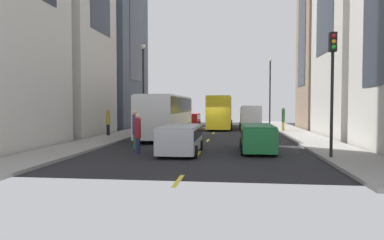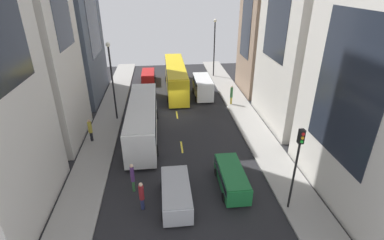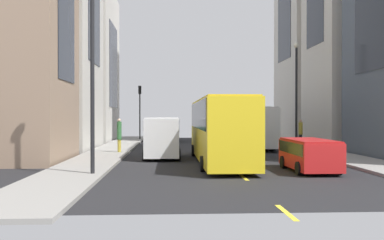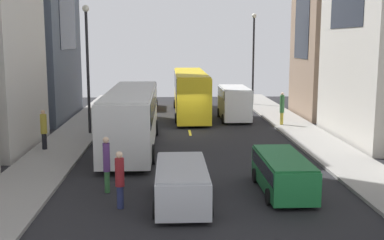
% 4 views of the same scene
% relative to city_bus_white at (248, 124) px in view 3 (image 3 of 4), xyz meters
% --- Properties ---
extents(ground_plane, '(42.07, 42.07, 0.00)m').
position_rel_city_bus_white_xyz_m(ground_plane, '(3.52, 4.41, -2.01)').
color(ground_plane, black).
extents(sidewalk_west, '(2.98, 44.00, 0.15)m').
position_rel_city_bus_white_xyz_m(sidewalk_west, '(-4.03, 4.41, -1.93)').
color(sidewalk_west, gray).
rests_on(sidewalk_west, ground).
extents(sidewalk_east, '(2.98, 44.00, 0.15)m').
position_rel_city_bus_white_xyz_m(sidewalk_east, '(11.06, 4.41, -1.93)').
color(sidewalk_east, gray).
rests_on(sidewalk_east, ground).
extents(lane_stripe_0, '(0.16, 2.00, 0.01)m').
position_rel_city_bus_white_xyz_m(lane_stripe_0, '(3.52, -16.59, -2.00)').
color(lane_stripe_0, yellow).
rests_on(lane_stripe_0, ground).
extents(lane_stripe_1, '(0.16, 2.00, 0.01)m').
position_rel_city_bus_white_xyz_m(lane_stripe_1, '(3.52, -9.59, -2.00)').
color(lane_stripe_1, yellow).
rests_on(lane_stripe_1, ground).
extents(lane_stripe_2, '(0.16, 2.00, 0.01)m').
position_rel_city_bus_white_xyz_m(lane_stripe_2, '(3.52, -2.59, -2.00)').
color(lane_stripe_2, yellow).
rests_on(lane_stripe_2, ground).
extents(lane_stripe_3, '(0.16, 2.00, 0.01)m').
position_rel_city_bus_white_xyz_m(lane_stripe_3, '(3.52, 4.41, -2.00)').
color(lane_stripe_3, yellow).
rests_on(lane_stripe_3, ground).
extents(lane_stripe_4, '(0.16, 2.00, 0.01)m').
position_rel_city_bus_white_xyz_m(lane_stripe_4, '(3.52, 11.41, -2.00)').
color(lane_stripe_4, yellow).
rests_on(lane_stripe_4, ground).
extents(lane_stripe_5, '(0.16, 2.00, 0.01)m').
position_rel_city_bus_white_xyz_m(lane_stripe_5, '(3.52, 18.41, -2.00)').
color(lane_stripe_5, yellow).
rests_on(lane_stripe_5, ground).
extents(lane_stripe_6, '(0.16, 2.00, 0.01)m').
position_rel_city_bus_white_xyz_m(lane_stripe_6, '(3.52, 25.41, -2.00)').
color(lane_stripe_6, yellow).
rests_on(lane_stripe_6, ground).
extents(building_east_0, '(9.37, 11.38, 16.05)m').
position_rel_city_bus_white_xyz_m(building_east_0, '(17.39, -10.31, 6.02)').
color(building_east_0, beige).
rests_on(building_east_0, ground).
extents(city_bus_white, '(2.80, 12.09, 3.35)m').
position_rel_city_bus_white_xyz_m(city_bus_white, '(0.00, 0.00, 0.00)').
color(city_bus_white, silver).
rests_on(city_bus_white, ground).
extents(streetcar_yellow, '(2.70, 13.13, 3.59)m').
position_rel_city_bus_white_xyz_m(streetcar_yellow, '(3.90, 12.35, 0.12)').
color(streetcar_yellow, yellow).
rests_on(streetcar_yellow, ground).
extents(delivery_van_white, '(2.25, 5.06, 2.58)m').
position_rel_city_bus_white_xyz_m(delivery_van_white, '(7.19, 9.60, -0.50)').
color(delivery_van_white, white).
rests_on(delivery_van_white, ground).
extents(car_silver_0, '(2.08, 4.64, 1.51)m').
position_rel_city_bus_white_xyz_m(car_silver_0, '(2.59, -9.83, -1.11)').
color(car_silver_0, '#B7BABF').
rests_on(car_silver_0, ground).
extents(car_red_1, '(2.02, 4.40, 1.54)m').
position_rel_city_bus_white_xyz_m(car_red_1, '(0.04, 16.59, -1.10)').
color(car_red_1, red).
rests_on(car_red_1, ground).
extents(car_green_2, '(1.89, 4.67, 1.51)m').
position_rel_city_bus_white_xyz_m(car_green_2, '(6.72, -8.56, -1.12)').
color(car_green_2, '#1E7238').
rests_on(car_green_2, ground).
extents(pedestrian_walking_far, '(0.36, 0.36, 2.20)m').
position_rel_city_bus_white_xyz_m(pedestrian_walking_far, '(-4.79, -0.74, -0.69)').
color(pedestrian_walking_far, black).
rests_on(pedestrian_walking_far, ground).
extents(pedestrian_waiting_curb, '(0.28, 0.28, 2.31)m').
position_rel_city_bus_white_xyz_m(pedestrian_waiting_curb, '(-0.40, -8.24, -0.73)').
color(pedestrian_waiting_curb, '#336B38').
rests_on(pedestrian_waiting_curb, ground).
extents(pedestrian_crossing_near, '(0.34, 0.34, 2.15)m').
position_rel_city_bus_white_xyz_m(pedestrian_crossing_near, '(0.32, -10.15, -0.85)').
color(pedestrian_crossing_near, navy).
rests_on(pedestrian_crossing_near, ground).
extents(pedestrian_crossing_mid, '(0.32, 0.32, 2.33)m').
position_rel_city_bus_white_xyz_m(pedestrian_crossing_mid, '(10.21, 6.52, -0.61)').
color(pedestrian_crossing_mid, gold).
rests_on(pedestrian_crossing_mid, ground).
extents(traffic_light_near_corner, '(0.32, 0.44, 5.84)m').
position_rel_city_bus_white_xyz_m(traffic_light_near_corner, '(9.98, -11.21, 2.20)').
color(traffic_light_near_corner, black).
rests_on(traffic_light_near_corner, ground).
extents(streetlamp_near, '(0.44, 0.44, 8.46)m').
position_rel_city_bus_white_xyz_m(streetlamp_near, '(10.08, 17.92, 3.21)').
color(streetlamp_near, black).
rests_on(streetlamp_near, ground).
extents(streetlamp_far, '(0.44, 0.44, 8.17)m').
position_rel_city_bus_white_xyz_m(streetlamp_far, '(-3.04, 3.93, 3.06)').
color(streetlamp_far, black).
rests_on(streetlamp_far, ground).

